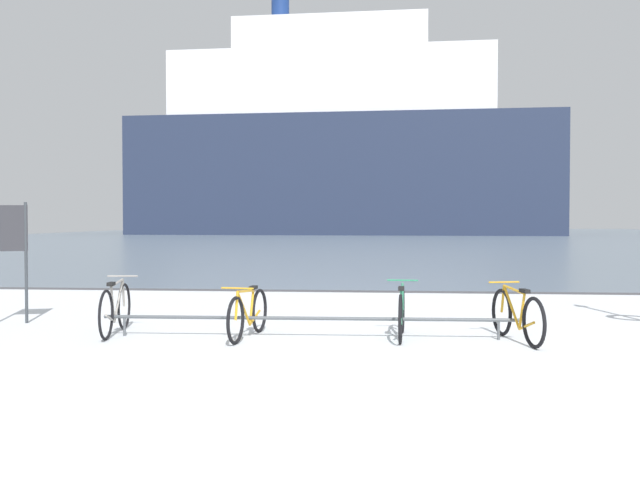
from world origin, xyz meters
TOP-DOWN VIEW (x-y plane):
  - ground at (0.00, 53.90)m, footprint 80.00×132.00m
  - bike_rack at (-0.95, 3.23)m, footprint 5.99×0.20m
  - bicycle_0 at (-3.82, 3.27)m, footprint 0.46×1.74m
  - bicycle_1 at (-1.81, 3.12)m, footprint 0.46×1.73m
  - bicycle_2 at (0.39, 3.34)m, footprint 0.46×1.70m
  - bicycle_3 at (1.98, 3.17)m, footprint 0.57×1.74m
  - info_sign at (-5.95, 4.22)m, footprint 0.54×0.20m
  - ferry_ship at (-5.12, 73.30)m, footprint 46.47×12.89m

SIDE VIEW (x-z plane):
  - ground at x=0.00m, z-range -0.08..0.00m
  - bike_rack at x=-0.95m, z-range 0.12..0.42m
  - bicycle_1 at x=-1.81m, z-range -0.04..0.73m
  - bicycle_3 at x=1.98m, z-range -0.04..0.76m
  - bicycle_2 at x=0.39m, z-range -0.04..0.77m
  - bicycle_0 at x=-3.82m, z-range -0.04..0.80m
  - info_sign at x=-5.95m, z-range 0.35..2.33m
  - ferry_ship at x=-5.12m, z-range -4.75..24.14m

